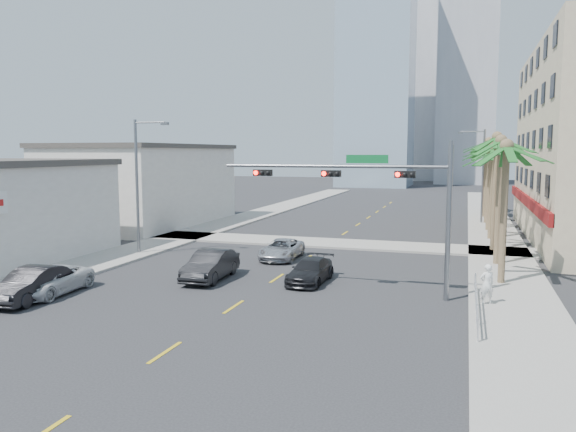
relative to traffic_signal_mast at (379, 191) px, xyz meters
The scene contains 26 objects.
ground 11.06m from the traffic_signal_mast, 126.03° to the right, with size 260.00×260.00×0.00m, color #262628.
sidewalk_right 14.44m from the traffic_signal_mast, 62.71° to the left, with size 4.00×120.00×0.15m, color gray.
sidewalk_left 22.05m from the traffic_signal_mast, 145.89° to the left, with size 4.00×120.00×0.15m, color gray.
sidewalk_cross 15.99m from the traffic_signal_mast, 112.38° to the left, with size 80.00×4.00×0.15m, color gray.
building_left_far 32.30m from the traffic_signal_mast, 141.59° to the left, with size 11.00×18.00×7.20m, color beige.
tower_far_left 90.14m from the traffic_signal_mast, 99.00° to the left, with size 14.00×14.00×48.00m, color #99B2C6.
tower_far_right 105.10m from the traffic_signal_mast, 88.20° to the left, with size 12.00×12.00×60.00m, color #ADADB2.
tower_far_center 118.45m from the traffic_signal_mast, 94.29° to the left, with size 16.00×16.00×42.00m, color #ADADB2.
traffic_signal_mast is the anchor object (origin of this frame).
palm_tree_0 7.37m from the traffic_signal_mast, 34.84° to the left, with size 4.80×4.80×7.80m.
palm_tree_1 11.18m from the traffic_signal_mast, 57.84° to the left, with size 4.80×4.80×8.16m.
palm_tree_2 15.81m from the traffic_signal_mast, 68.07° to the left, with size 4.80×4.80×8.52m.
palm_tree_3 20.59m from the traffic_signal_mast, 73.51° to the left, with size 4.80×4.80×7.80m.
palm_tree_4 25.63m from the traffic_signal_mast, 76.83° to the left, with size 4.80×4.80×8.16m.
palm_tree_5 30.72m from the traffic_signal_mast, 79.05° to the left, with size 4.80×4.80×8.52m.
palm_tree_6 35.78m from the traffic_signal_mast, 80.63° to the left, with size 4.80×4.80×7.80m.
palm_tree_7 40.93m from the traffic_signal_mast, 81.82° to the left, with size 4.80×4.80×8.16m.
streetlight_left 17.84m from the traffic_signal_mast, 160.18° to the left, with size 2.55×0.25×9.00m.
streetlight_right 30.50m from the traffic_signal_mast, 80.16° to the left, with size 2.55×0.25×9.00m.
guardrail 6.59m from the traffic_signal_mast, 23.39° to the right, with size 0.08×8.08×1.00m.
car_parked_mid 16.79m from the traffic_signal_mast, 159.33° to the right, with size 1.62×4.64×1.53m, color black.
car_parked_far 16.45m from the traffic_signal_mast, 163.31° to the right, with size 2.18×4.74×1.32m, color silver.
car_lane_left 10.11m from the traffic_signal_mast, behind, with size 1.66×4.77×1.57m, color black.
car_lane_center 11.29m from the traffic_signal_mast, 134.51° to the left, with size 2.11×4.58×1.27m, color #BCBDC1.
car_lane_right 6.07m from the traffic_signal_mast, 156.07° to the left, with size 1.76×4.32×1.25m, color black.
pedestrian 6.40m from the traffic_signal_mast, ahead, with size 0.66×0.43×1.80m, color white.
Camera 1 is at (9.72, -18.51, 6.89)m, focal length 35.00 mm.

